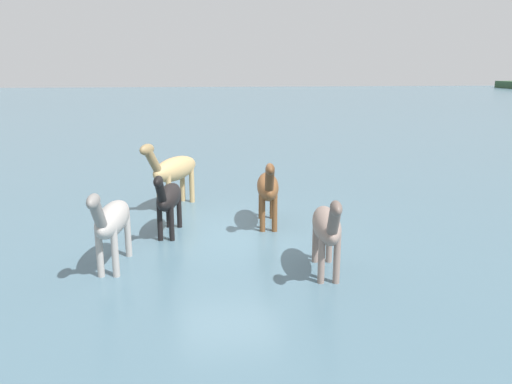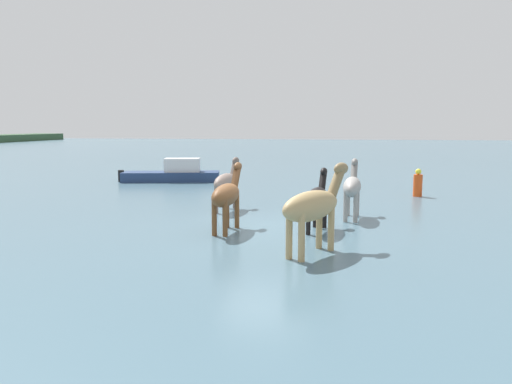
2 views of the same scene
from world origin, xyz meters
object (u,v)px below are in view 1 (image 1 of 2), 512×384
at_px(horse_pinto_flank, 173,170).
at_px(horse_gray_outer, 112,220).
at_px(horse_dun_straggler, 168,198).
at_px(horse_mid_herd, 327,227).
at_px(horse_dark_mare, 268,187).

bearing_deg(horse_pinto_flank, horse_gray_outer, 17.78).
bearing_deg(horse_dun_straggler, horse_gray_outer, -18.91).
relative_size(horse_dun_straggler, horse_mid_herd, 0.95).
relative_size(horse_gray_outer, horse_pinto_flank, 0.97).
bearing_deg(horse_dark_mare, horse_mid_herd, 17.93).
distance_m(horse_dun_straggler, horse_dark_mare, 2.50).
xyz_separation_m(horse_dark_mare, horse_gray_outer, (2.44, -3.46, -0.01)).
relative_size(horse_gray_outer, horse_mid_herd, 1.03).
distance_m(horse_dun_straggler, horse_mid_herd, 4.21).
relative_size(horse_pinto_flank, horse_mid_herd, 1.06).
distance_m(horse_dun_straggler, horse_gray_outer, 2.22).
distance_m(horse_dark_mare, horse_gray_outer, 4.23).
bearing_deg(horse_dark_mare, horse_pinto_flank, -124.56).
distance_m(horse_gray_outer, horse_mid_herd, 4.27).
height_order(horse_gray_outer, horse_mid_herd, horse_gray_outer).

